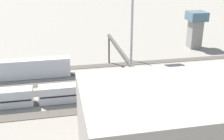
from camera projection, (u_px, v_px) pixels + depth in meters
The scene contains 11 objects.
ground_plane at pixel (91, 85), 69.82m from camera, with size 400.00×400.00×0.00m, color gray.
track_bed_0 at pixel (86, 67), 81.18m from camera, with size 140.00×2.80×0.12m, color #4C443D.
track_bed_1 at pixel (88, 73), 76.63m from camera, with size 140.00×2.80×0.12m, color #4C443D.
track_bed_2 at pixel (90, 81), 72.08m from camera, with size 140.00×2.80×0.12m, color #4C443D.
track_bed_3 at pixel (92, 89), 67.53m from camera, with size 140.00×2.80×0.12m, color #3D3833.
track_bed_4 at pixel (95, 98), 62.98m from camera, with size 140.00×2.80×0.12m, color #4C443D.
track_bed_5 at pixel (99, 109), 58.43m from camera, with size 140.00×2.80×0.12m, color #4C443D.
train_on_track_4 at pixel (26, 96), 59.53m from camera, with size 90.60×3.06×4.40m.
light_mast_1 at pixel (132, 30), 50.13m from camera, with size 2.80×0.70×27.42m.
signal_gantry at pixel (120, 54), 68.34m from camera, with size 0.70×30.00×8.80m.
control_tower at pixel (196, 27), 96.09m from camera, with size 6.00×6.00×12.59m.
Camera 1 is at (7.25, 63.22, 29.45)m, focal length 44.98 mm.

